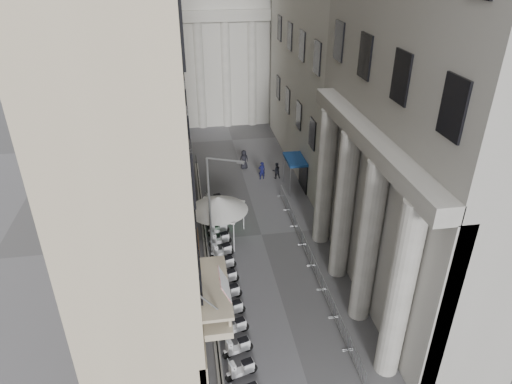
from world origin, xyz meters
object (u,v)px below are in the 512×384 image
(security_tent, at_px, (211,200))
(info_kiosk, at_px, (211,216))
(pedestrian_b, at_px, (276,171))
(street_lamp, at_px, (213,202))
(pedestrian_a, at_px, (262,171))

(security_tent, bearing_deg, info_kiosk, 92.22)
(info_kiosk, distance_m, pedestrian_b, 9.93)
(street_lamp, distance_m, pedestrian_b, 13.82)
(security_tent, bearing_deg, street_lamp, -90.66)
(street_lamp, bearing_deg, info_kiosk, 113.15)
(pedestrian_b, bearing_deg, street_lamp, 56.62)
(security_tent, distance_m, street_lamp, 3.56)
(security_tent, height_order, info_kiosk, security_tent)
(info_kiosk, bearing_deg, pedestrian_a, 60.29)
(security_tent, relative_size, pedestrian_a, 2.47)
(info_kiosk, xyz_separation_m, pedestrian_a, (5.26, 7.41, -0.11))
(security_tent, distance_m, pedestrian_b, 10.86)
(street_lamp, height_order, pedestrian_b, street_lamp)
(security_tent, distance_m, info_kiosk, 2.17)
(pedestrian_a, height_order, pedestrian_b, pedestrian_a)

